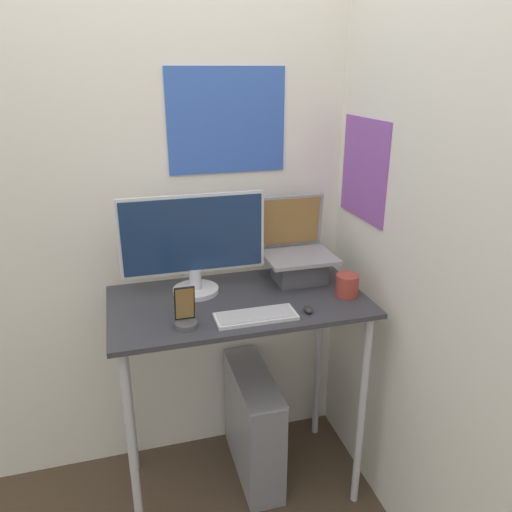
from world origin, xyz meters
name	(u,v)px	position (x,y,z in m)	size (l,w,h in m)	color
wall_back	(218,195)	(0.00, 0.65, 1.30)	(6.00, 0.06, 2.60)	silver
wall_side_right	(418,225)	(0.60, 0.00, 1.30)	(0.06, 6.00, 2.60)	silver
desk	(239,328)	(0.00, 0.28, 0.82)	(1.03, 0.56, 0.95)	#333338
laptop	(298,259)	(0.30, 0.41, 1.05)	(0.30, 0.26, 0.35)	#4C4C51
monitor	(194,245)	(-0.15, 0.40, 1.16)	(0.59, 0.19, 0.42)	silver
keyboard	(256,316)	(0.02, 0.11, 0.96)	(0.31, 0.12, 0.02)	silver
mouse	(308,310)	(0.23, 0.10, 0.97)	(0.03, 0.05, 0.02)	#262626
cell_phone	(186,316)	(-0.24, 0.11, 1.00)	(0.08, 0.08, 0.16)	#4C4C51
computer_tower	(253,424)	(0.08, 0.35, 0.27)	(0.16, 0.51, 0.53)	gray
mug	(347,285)	(0.44, 0.20, 1.00)	(0.09, 0.09, 0.09)	#9E382D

